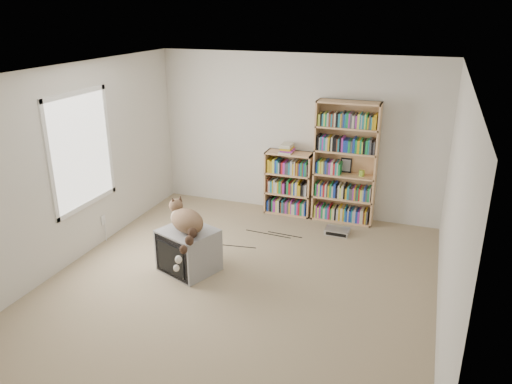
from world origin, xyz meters
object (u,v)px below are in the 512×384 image
(bookcase_tall, at_px, (345,166))
(bookcase_short, at_px, (289,185))
(crt_tv, at_px, (189,250))
(dvd_player, at_px, (337,231))
(cat, at_px, (186,226))

(bookcase_tall, relative_size, bookcase_short, 1.84)
(crt_tv, bearing_deg, dvd_player, 68.52)
(cat, bearing_deg, bookcase_short, 108.21)
(crt_tv, xyz_separation_m, bookcase_tall, (1.52, 2.23, 0.61))
(bookcase_tall, xyz_separation_m, dvd_player, (0.03, -0.54, -0.84))
(crt_tv, distance_m, bookcase_short, 2.33)
(cat, bearing_deg, dvd_player, 82.63)
(crt_tv, xyz_separation_m, cat, (0.03, -0.10, 0.38))
(cat, xyz_separation_m, bookcase_tall, (1.50, 2.33, 0.23))
(cat, height_order, bookcase_tall, bookcase_tall)
(dvd_player, bearing_deg, bookcase_tall, 94.70)
(crt_tv, xyz_separation_m, bookcase_short, (0.65, 2.23, 0.20))
(bookcase_tall, height_order, bookcase_short, bookcase_tall)
(crt_tv, relative_size, bookcase_tall, 0.43)
(cat, distance_m, bookcase_tall, 2.78)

